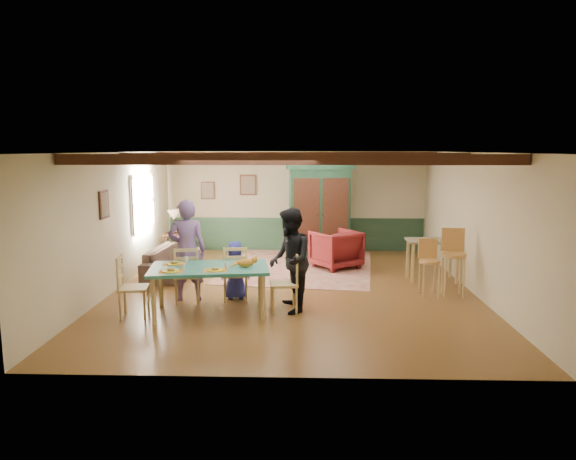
{
  "coord_description": "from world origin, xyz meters",
  "views": [
    {
      "loc": [
        0.21,
        -9.91,
        2.76
      ],
      "look_at": [
        -0.1,
        0.28,
        1.15
      ],
      "focal_mm": 32.0,
      "sensor_mm": 36.0,
      "label": 1
    }
  ],
  "objects_px": {
    "dining_chair_end_left": "(134,287)",
    "person_child": "(235,270)",
    "dining_chair_end_right": "(284,282)",
    "bar_stool_right": "(453,263)",
    "armoire": "(319,211)",
    "counter_table": "(432,260)",
    "dining_chair_far_left": "(188,274)",
    "sofa": "(173,261)",
    "dining_chair_far_right": "(235,273)",
    "cat": "(245,262)",
    "person_woman": "(290,260)",
    "dining_table": "(210,291)",
    "bar_stool_left": "(429,268)",
    "armchair": "(336,249)",
    "person_man": "(187,250)",
    "table_lamp": "(174,222)",
    "end_table": "(175,246)"
  },
  "relations": [
    {
      "from": "dining_chair_end_left",
      "to": "person_child",
      "type": "distance_m",
      "value": 1.89
    },
    {
      "from": "dining_chair_end_right",
      "to": "bar_stool_right",
      "type": "distance_m",
      "value": 3.35
    },
    {
      "from": "dining_chair_end_right",
      "to": "bar_stool_right",
      "type": "relative_size",
      "value": 0.81
    },
    {
      "from": "armoire",
      "to": "counter_table",
      "type": "height_order",
      "value": "armoire"
    },
    {
      "from": "dining_chair_far_left",
      "to": "sofa",
      "type": "relative_size",
      "value": 0.5
    },
    {
      "from": "dining_chair_far_right",
      "to": "armoire",
      "type": "distance_m",
      "value": 4.28
    },
    {
      "from": "dining_chair_far_left",
      "to": "dining_chair_far_right",
      "type": "height_order",
      "value": "same"
    },
    {
      "from": "cat",
      "to": "dining_chair_far_right",
      "type": "bearing_deg",
      "value": 100.37
    },
    {
      "from": "dining_chair_far_left",
      "to": "dining_chair_end_left",
      "type": "relative_size",
      "value": 1.0
    },
    {
      "from": "person_woman",
      "to": "dining_table",
      "type": "bearing_deg",
      "value": -90.0
    },
    {
      "from": "dining_chair_end_right",
      "to": "sofa",
      "type": "bearing_deg",
      "value": -143.19
    },
    {
      "from": "counter_table",
      "to": "bar_stool_left",
      "type": "bearing_deg",
      "value": -106.18
    },
    {
      "from": "armchair",
      "to": "bar_stool_left",
      "type": "bearing_deg",
      "value": 92.0
    },
    {
      "from": "bar_stool_right",
      "to": "person_man",
      "type": "bearing_deg",
      "value": -168.3
    },
    {
      "from": "person_child",
      "to": "sofa",
      "type": "bearing_deg",
      "value": -56.24
    },
    {
      "from": "table_lamp",
      "to": "counter_table",
      "type": "relative_size",
      "value": 0.56
    },
    {
      "from": "sofa",
      "to": "bar_stool_left",
      "type": "xyz_separation_m",
      "value": [
        5.29,
        -1.55,
        0.24
      ]
    },
    {
      "from": "armchair",
      "to": "armoire",
      "type": "bearing_deg",
      "value": -107.49
    },
    {
      "from": "dining_chair_far_left",
      "to": "dining_chair_far_right",
      "type": "relative_size",
      "value": 1.0
    },
    {
      "from": "dining_chair_end_left",
      "to": "armoire",
      "type": "bearing_deg",
      "value": -41.16
    },
    {
      "from": "person_man",
      "to": "sofa",
      "type": "distance_m",
      "value": 2.21
    },
    {
      "from": "person_woman",
      "to": "person_child",
      "type": "bearing_deg",
      "value": -133.26
    },
    {
      "from": "dining_chair_far_right",
      "to": "cat",
      "type": "xyz_separation_m",
      "value": [
        0.28,
        -0.86,
        0.4
      ]
    },
    {
      "from": "person_man",
      "to": "bar_stool_left",
      "type": "xyz_separation_m",
      "value": [
        4.5,
        0.42,
        -0.4
      ]
    },
    {
      "from": "dining_chair_end_left",
      "to": "counter_table",
      "type": "xyz_separation_m",
      "value": [
        5.52,
        2.53,
        -0.07
      ]
    },
    {
      "from": "person_woman",
      "to": "cat",
      "type": "distance_m",
      "value": 0.77
    },
    {
      "from": "dining_chair_far_left",
      "to": "dining_chair_end_left",
      "type": "bearing_deg",
      "value": 43.83
    },
    {
      "from": "person_woman",
      "to": "cat",
      "type": "height_order",
      "value": "person_woman"
    },
    {
      "from": "armoire",
      "to": "table_lamp",
      "type": "height_order",
      "value": "armoire"
    },
    {
      "from": "dining_chair_far_right",
      "to": "bar_stool_left",
      "type": "bearing_deg",
      "value": 178.02
    },
    {
      "from": "person_child",
      "to": "end_table",
      "type": "xyz_separation_m",
      "value": [
        -2.02,
        3.51,
        -0.22
      ]
    },
    {
      "from": "cat",
      "to": "sofa",
      "type": "height_order",
      "value": "cat"
    },
    {
      "from": "dining_chair_far_right",
      "to": "bar_stool_left",
      "type": "height_order",
      "value": "bar_stool_left"
    },
    {
      "from": "table_lamp",
      "to": "counter_table",
      "type": "bearing_deg",
      "value": -19.08
    },
    {
      "from": "person_man",
      "to": "cat",
      "type": "relative_size",
      "value": 4.79
    },
    {
      "from": "dining_table",
      "to": "person_man",
      "type": "relative_size",
      "value": 1.04
    },
    {
      "from": "dining_chair_far_left",
      "to": "armchair",
      "type": "height_order",
      "value": "dining_chair_far_left"
    },
    {
      "from": "dining_chair_end_right",
      "to": "bar_stool_left",
      "type": "relative_size",
      "value": 0.96
    },
    {
      "from": "cat",
      "to": "dining_chair_far_left",
      "type": "bearing_deg",
      "value": 139.2
    },
    {
      "from": "dining_chair_far_left",
      "to": "bar_stool_left",
      "type": "relative_size",
      "value": 0.96
    },
    {
      "from": "sofa",
      "to": "end_table",
      "type": "xyz_separation_m",
      "value": [
        -0.37,
        1.66,
        0.02
      ]
    },
    {
      "from": "counter_table",
      "to": "dining_table",
      "type": "bearing_deg",
      "value": -151.22
    },
    {
      "from": "dining_chair_far_right",
      "to": "armoire",
      "type": "bearing_deg",
      "value": -120.92
    },
    {
      "from": "bar_stool_left",
      "to": "dining_chair_far_right",
      "type": "bearing_deg",
      "value": -176.67
    },
    {
      "from": "cat",
      "to": "dining_chair_end_left",
      "type": "bearing_deg",
      "value": 176.63
    },
    {
      "from": "dining_chair_far_left",
      "to": "dining_chair_end_right",
      "type": "height_order",
      "value": "same"
    },
    {
      "from": "cat",
      "to": "end_table",
      "type": "relative_size",
      "value": 0.6
    },
    {
      "from": "armoire",
      "to": "counter_table",
      "type": "distance_m",
      "value": 3.4
    },
    {
      "from": "dining_chair_end_right",
      "to": "person_child",
      "type": "xyz_separation_m",
      "value": [
        -0.93,
        0.75,
        0.03
      ]
    },
    {
      "from": "dining_chair_far_left",
      "to": "bar_stool_left",
      "type": "bearing_deg",
      "value": 178.4
    }
  ]
}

